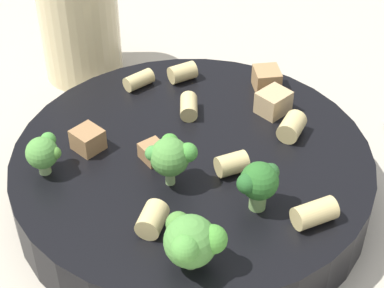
{
  "coord_description": "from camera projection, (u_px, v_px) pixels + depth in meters",
  "views": [
    {
      "loc": [
        -0.03,
        0.37,
        0.36
      ],
      "look_at": [
        0.0,
        0.0,
        0.05
      ],
      "focal_mm": 60.0,
      "sensor_mm": 36.0,
      "label": 1
    }
  ],
  "objects": [
    {
      "name": "rigatoni_0",
      "position": [
        152.0,
        219.0,
        0.42
      ],
      "size": [
        0.02,
        0.03,
        0.02
      ],
      "primitive_type": "cylinder",
      "rotation": [
        1.57,
        0.0,
        2.94
      ],
      "color": "#E0C67F",
      "rests_on": "pasta_bowl"
    },
    {
      "name": "ground_plane",
      "position": [
        192.0,
        194.0,
        0.52
      ],
      "size": [
        2.0,
        2.0,
        0.0
      ],
      "primitive_type": "plane",
      "color": "#BCB29E"
    },
    {
      "name": "chicken_chunk_2",
      "position": [
        88.0,
        140.0,
        0.49
      ],
      "size": [
        0.03,
        0.03,
        0.02
      ],
      "primitive_type": "cube",
      "rotation": [
        0.0,
        0.0,
        2.48
      ],
      "color": "#A87A4C",
      "rests_on": "pasta_bowl"
    },
    {
      "name": "rigatoni_6",
      "position": [
        292.0,
        127.0,
        0.5
      ],
      "size": [
        0.02,
        0.03,
        0.02
      ],
      "primitive_type": "cylinder",
      "rotation": [
        1.57,
        0.0,
        2.77
      ],
      "color": "#E0C67F",
      "rests_on": "pasta_bowl"
    },
    {
      "name": "rigatoni_4",
      "position": [
        189.0,
        107.0,
        0.53
      ],
      "size": [
        0.02,
        0.03,
        0.01
      ],
      "primitive_type": "cylinder",
      "rotation": [
        1.57,
        0.0,
        0.1
      ],
      "color": "#E0C67F",
      "rests_on": "pasta_bowl"
    },
    {
      "name": "broccoli_floret_1",
      "position": [
        192.0,
        241.0,
        0.39
      ],
      "size": [
        0.04,
        0.04,
        0.04
      ],
      "color": "#84AD60",
      "rests_on": "pasta_bowl"
    },
    {
      "name": "broccoli_floret_3",
      "position": [
        259.0,
        182.0,
        0.43
      ],
      "size": [
        0.03,
        0.03,
        0.04
      ],
      "color": "#84AD60",
      "rests_on": "pasta_bowl"
    },
    {
      "name": "broccoli_floret_2",
      "position": [
        43.0,
        152.0,
        0.46
      ],
      "size": [
        0.03,
        0.03,
        0.03
      ],
      "color": "#9EC175",
      "rests_on": "pasta_bowl"
    },
    {
      "name": "chicken_chunk_0",
      "position": [
        273.0,
        102.0,
        0.53
      ],
      "size": [
        0.03,
        0.03,
        0.02
      ],
      "primitive_type": "cube",
      "rotation": [
        0.0,
        0.0,
        0.84
      ],
      "color": "tan",
      "rests_on": "pasta_bowl"
    },
    {
      "name": "rigatoni_1",
      "position": [
        315.0,
        213.0,
        0.43
      ],
      "size": [
        0.03,
        0.03,
        0.02
      ],
      "primitive_type": "cylinder",
      "rotation": [
        1.57,
        0.0,
        2.09
      ],
      "color": "#E0C67F",
      "rests_on": "pasta_bowl"
    },
    {
      "name": "pasta_bowl",
      "position": [
        192.0,
        172.0,
        0.5
      ],
      "size": [
        0.28,
        0.28,
        0.04
      ],
      "color": "black",
      "rests_on": "ground_plane"
    },
    {
      "name": "rigatoni_5",
      "position": [
        183.0,
        73.0,
        0.56
      ],
      "size": [
        0.03,
        0.03,
        0.02
      ],
      "primitive_type": "cylinder",
      "rotation": [
        1.57,
        0.0,
        2.16
      ],
      "color": "#E0C67F",
      "rests_on": "pasta_bowl"
    },
    {
      "name": "rigatoni_2",
      "position": [
        139.0,
        80.0,
        0.56
      ],
      "size": [
        0.03,
        0.03,
        0.01
      ],
      "primitive_type": "cylinder",
      "rotation": [
        1.57,
        0.0,
        2.36
      ],
      "color": "#E0C67F",
      "rests_on": "pasta_bowl"
    },
    {
      "name": "chicken_chunk_1",
      "position": [
        153.0,
        152.0,
        0.48
      ],
      "size": [
        0.02,
        0.03,
        0.01
      ],
      "primitive_type": "cube",
      "rotation": [
        0.0,
        0.0,
        2.29
      ],
      "color": "#A87A4C",
      "rests_on": "pasta_bowl"
    },
    {
      "name": "rigatoni_3",
      "position": [
        232.0,
        164.0,
        0.47
      ],
      "size": [
        0.03,
        0.02,
        0.02
      ],
      "primitive_type": "cylinder",
      "rotation": [
        1.57,
        0.0,
        2.06
      ],
      "color": "#E0C67F",
      "rests_on": "pasta_bowl"
    },
    {
      "name": "chicken_chunk_3",
      "position": [
        267.0,
        79.0,
        0.55
      ],
      "size": [
        0.03,
        0.03,
        0.02
      ],
      "primitive_type": "cube",
      "rotation": [
        0.0,
        0.0,
        1.8
      ],
      "color": "tan",
      "rests_on": "pasta_bowl"
    },
    {
      "name": "drinking_glass",
      "position": [
        81.0,
        31.0,
        0.63
      ],
      "size": [
        0.08,
        0.08,
        0.11
      ],
      "color": "beige",
      "rests_on": "ground_plane"
    },
    {
      "name": "broccoli_floret_0",
      "position": [
        170.0,
        156.0,
        0.45
      ],
      "size": [
        0.03,
        0.03,
        0.04
      ],
      "color": "#9EC175",
      "rests_on": "pasta_bowl"
    }
  ]
}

